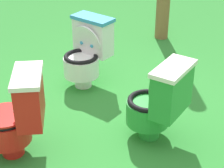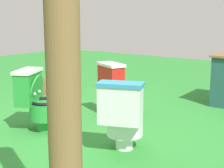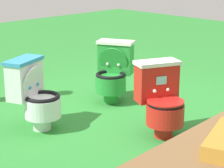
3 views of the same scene
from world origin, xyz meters
TOP-DOWN VIEW (x-y plane):
  - ground at (0.00, 0.00)m, footprint 14.00×14.00m
  - toilet_red at (0.20, 0.67)m, footprint 0.57×0.61m
  - toilet_green at (-0.20, -0.40)m, footprint 0.62×0.58m
  - toilet_white at (0.99, -0.33)m, footprint 0.56×0.61m
  - wooden_post at (1.67, -1.81)m, footprint 0.18×0.18m
  - small_crate at (-1.67, 0.97)m, footprint 0.47×0.46m

SIDE VIEW (x-z plane):
  - ground at x=0.00m, z-range 0.00..0.00m
  - small_crate at x=-1.67m, z-range 0.00..0.24m
  - toilet_red at x=0.20m, z-range 0.01..0.73m
  - toilet_green at x=-0.20m, z-range 0.01..0.74m
  - toilet_white at x=0.99m, z-range 0.01..0.74m
  - wooden_post at x=1.67m, z-range 0.00..2.09m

